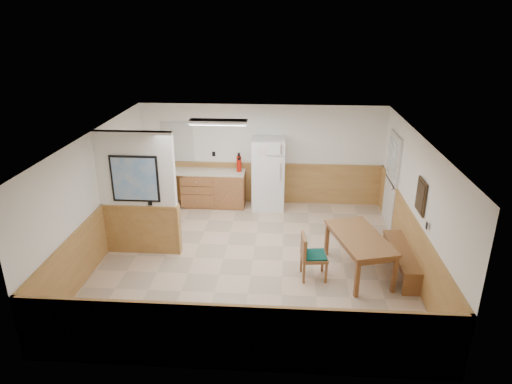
# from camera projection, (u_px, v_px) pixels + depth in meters

# --- Properties ---
(ground) EXTENTS (6.00, 6.00, 0.00)m
(ground) POSITION_uv_depth(u_px,v_px,m) (253.00, 260.00, 8.98)
(ground) COLOR tan
(ground) RESTS_ON ground
(ceiling) EXTENTS (6.00, 6.00, 0.02)m
(ceiling) POSITION_uv_depth(u_px,v_px,m) (253.00, 136.00, 8.06)
(ceiling) COLOR silver
(ceiling) RESTS_ON back_wall
(back_wall) EXTENTS (6.00, 0.02, 2.50)m
(back_wall) POSITION_uv_depth(u_px,v_px,m) (262.00, 155.00, 11.30)
(back_wall) COLOR white
(back_wall) RESTS_ON ground
(right_wall) EXTENTS (0.02, 6.00, 2.50)m
(right_wall) POSITION_uv_depth(u_px,v_px,m) (416.00, 205.00, 8.33)
(right_wall) COLOR white
(right_wall) RESTS_ON ground
(left_wall) EXTENTS (0.02, 6.00, 2.50)m
(left_wall) POSITION_uv_depth(u_px,v_px,m) (96.00, 197.00, 8.71)
(left_wall) COLOR white
(left_wall) RESTS_ON ground
(wainscot_back) EXTENTS (6.00, 0.04, 1.00)m
(wainscot_back) POSITION_uv_depth(u_px,v_px,m) (262.00, 183.00, 11.56)
(wainscot_back) COLOR #B78A49
(wainscot_back) RESTS_ON ground
(wainscot_right) EXTENTS (0.04, 6.00, 1.00)m
(wainscot_right) POSITION_uv_depth(u_px,v_px,m) (410.00, 242.00, 8.60)
(wainscot_right) COLOR #B78A49
(wainscot_right) RESTS_ON ground
(wainscot_left) EXTENTS (0.04, 6.00, 1.00)m
(wainscot_left) POSITION_uv_depth(u_px,v_px,m) (102.00, 232.00, 8.98)
(wainscot_left) COLOR #B78A49
(wainscot_left) RESTS_ON ground
(partition_wall) EXTENTS (1.50, 0.20, 2.50)m
(partition_wall) POSITION_uv_depth(u_px,v_px,m) (138.00, 195.00, 8.85)
(partition_wall) COLOR white
(partition_wall) RESTS_ON ground
(kitchen_counter) EXTENTS (2.20, 0.61, 1.00)m
(kitchen_counter) POSITION_uv_depth(u_px,v_px,m) (213.00, 188.00, 11.37)
(kitchen_counter) COLOR #A36B3A
(kitchen_counter) RESTS_ON ground
(exterior_door) EXTENTS (0.07, 1.02, 2.15)m
(exterior_door) POSITION_uv_depth(u_px,v_px,m) (391.00, 180.00, 10.17)
(exterior_door) COLOR silver
(exterior_door) RESTS_ON ground
(kitchen_window) EXTENTS (0.80, 0.04, 1.00)m
(kitchen_window) POSITION_uv_depth(u_px,v_px,m) (177.00, 142.00, 11.31)
(kitchen_window) COLOR silver
(kitchen_window) RESTS_ON back_wall
(wall_painting) EXTENTS (0.04, 0.50, 0.60)m
(wall_painting) POSITION_uv_depth(u_px,v_px,m) (421.00, 196.00, 7.94)
(wall_painting) COLOR #382816
(wall_painting) RESTS_ON right_wall
(fluorescent_fixture) EXTENTS (1.20, 0.30, 0.09)m
(fluorescent_fixture) POSITION_uv_depth(u_px,v_px,m) (218.00, 122.00, 9.34)
(fluorescent_fixture) COLOR silver
(fluorescent_fixture) RESTS_ON ceiling
(refrigerator) EXTENTS (0.81, 0.74, 1.77)m
(refrigerator) POSITION_uv_depth(u_px,v_px,m) (268.00, 174.00, 11.08)
(refrigerator) COLOR white
(refrigerator) RESTS_ON ground
(dining_table) EXTENTS (1.20, 1.76, 0.75)m
(dining_table) POSITION_uv_depth(u_px,v_px,m) (360.00, 241.00, 8.32)
(dining_table) COLOR #996538
(dining_table) RESTS_ON ground
(dining_bench) EXTENTS (0.41, 1.69, 0.45)m
(dining_bench) POSITION_uv_depth(u_px,v_px,m) (402.00, 255.00, 8.45)
(dining_bench) COLOR #996538
(dining_bench) RESTS_ON ground
(dining_chair) EXTENTS (0.67, 0.50, 0.85)m
(dining_chair) POSITION_uv_depth(u_px,v_px,m) (309.00, 253.00, 8.21)
(dining_chair) COLOR #996538
(dining_chair) RESTS_ON ground
(fire_extinguisher) EXTENTS (0.15, 0.15, 0.47)m
(fire_extinguisher) POSITION_uv_depth(u_px,v_px,m) (239.00, 163.00, 11.12)
(fire_extinguisher) COLOR red
(fire_extinguisher) RESTS_ON kitchen_counter
(soap_bottle) EXTENTS (0.08, 0.08, 0.22)m
(soap_bottle) POSITION_uv_depth(u_px,v_px,m) (167.00, 166.00, 11.21)
(soap_bottle) COLOR #178036
(soap_bottle) RESTS_ON kitchen_counter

